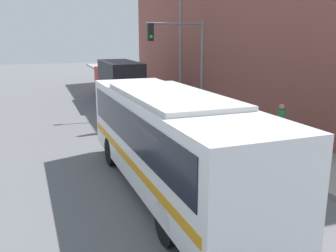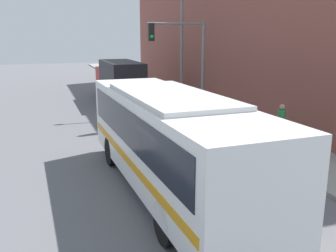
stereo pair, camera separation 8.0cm
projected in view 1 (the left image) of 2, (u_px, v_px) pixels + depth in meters
The scene contains 9 objects.
ground_plane at pixel (183, 211), 10.39m from camera, with size 120.00×120.00×0.00m, color slate.
sidewalk at pixel (161, 94), 30.64m from camera, with size 2.99×70.00×0.13m.
building_facade at pixel (232, 23), 27.73m from camera, with size 6.00×31.37×11.33m.
city_bus at pixel (170, 135), 11.24m from camera, with size 2.86×10.14×3.11m.
delivery_truck at pixel (118, 79), 27.68m from camera, with size 2.23×8.40×2.95m.
fire_hydrant at pixel (275, 146), 14.73m from camera, with size 0.27×0.37×0.77m.
traffic_light_pole at pixel (184, 53), 20.39m from camera, with size 3.28×0.35×5.38m.
street_lamp at pixel (177, 32), 23.74m from camera, with size 2.19×0.28×8.32m.
pedestrian_near_corner at pixel (281, 124), 15.96m from camera, with size 0.34×0.34×1.79m.
Camera 1 is at (-3.56, -8.86, 4.74)m, focal length 40.00 mm.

